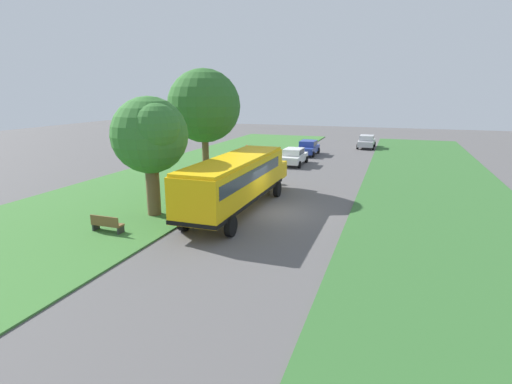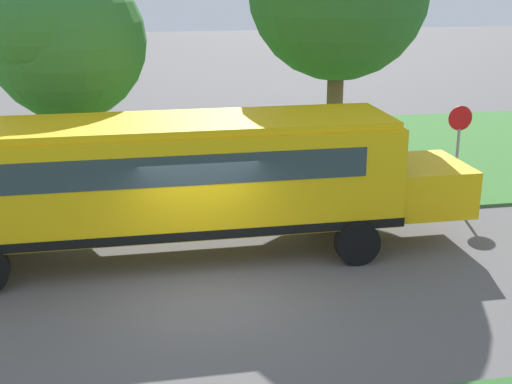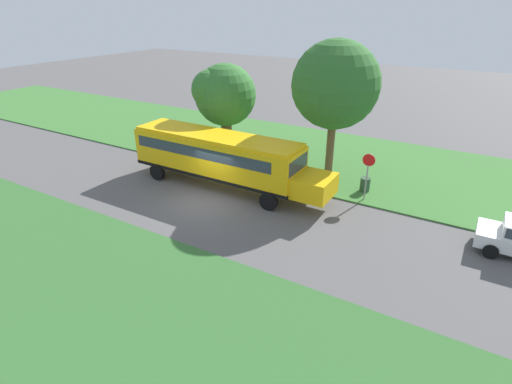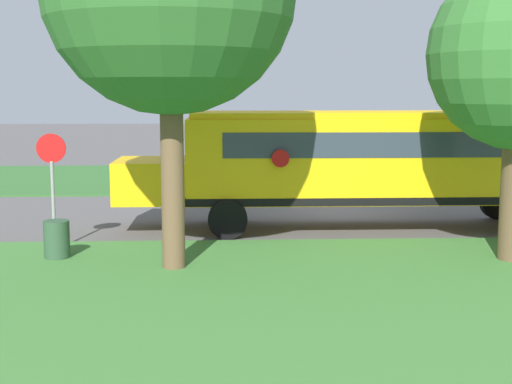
% 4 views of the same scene
% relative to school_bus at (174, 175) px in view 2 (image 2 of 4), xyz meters
% --- Properties ---
extents(ground_plane, '(120.00, 120.00, 0.00)m').
position_rel_school_bus_xyz_m(ground_plane, '(2.21, 0.44, -1.92)').
color(ground_plane, '#565454').
extents(grass_verge, '(12.00, 80.00, 0.08)m').
position_rel_school_bus_xyz_m(grass_verge, '(-7.79, 0.44, -1.88)').
color(grass_verge, '#3D7533').
rests_on(grass_verge, ground).
extents(school_bus, '(2.85, 12.42, 3.16)m').
position_rel_school_bus_xyz_m(school_bus, '(0.00, 0.00, 0.00)').
color(school_bus, yellow).
rests_on(school_bus, ground).
extents(oak_tree_beside_bus, '(4.09, 4.07, 6.51)m').
position_rel_school_bus_xyz_m(oak_tree_beside_bus, '(-3.88, -2.45, 2.58)').
color(oak_tree_beside_bus, brown).
rests_on(oak_tree_beside_bus, ground).
extents(stop_sign, '(0.08, 0.68, 2.74)m').
position_rel_school_bus_xyz_m(stop_sign, '(-2.39, 7.97, -0.19)').
color(stop_sign, gray).
rests_on(stop_sign, ground).
extents(trash_bin, '(0.56, 0.56, 0.90)m').
position_rel_school_bus_xyz_m(trash_bin, '(-3.47, 7.67, -1.47)').
color(trash_bin, '#2D4C33').
rests_on(trash_bin, ground).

